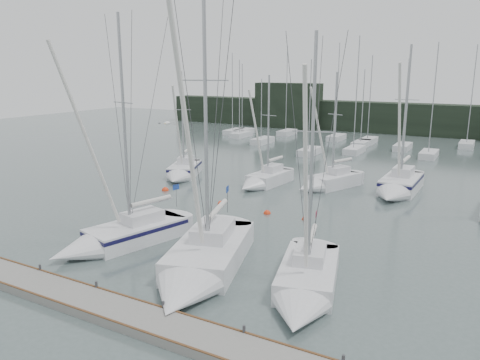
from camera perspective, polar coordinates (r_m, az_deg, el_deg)
name	(u,v)px	position (r m, az deg, el deg)	size (l,w,h in m)	color
ground	(182,272)	(25.47, -7.14, -11.09)	(160.00, 160.00, 0.00)	#4D5E5C
dock	(114,310)	(22.00, -15.13, -15.07)	(24.00, 2.00, 0.40)	slate
far_treeline	(405,119)	(82.13, 19.43, 7.08)	(90.00, 4.00, 5.00)	black
far_building_left	(288,106)	(85.81, 5.88, 9.01)	(12.00, 3.00, 8.00)	black
mast_forest	(395,147)	(64.86, 18.35, 3.85)	(54.99, 23.83, 14.53)	silver
sailboat_near_left	(113,239)	(29.26, -15.23, -6.93)	(4.96, 9.12, 14.54)	silver
sailboat_near_center	(198,269)	(24.27, -5.14, -10.75)	(6.30, 11.04, 16.97)	silver
sailboat_near_right	(304,289)	(22.56, 7.83, -13.07)	(4.68, 8.73, 13.09)	silver
sailboat_mid_a	(182,172)	(46.32, -7.11, 0.94)	(4.95, 7.62, 11.03)	silver
sailboat_mid_b	(262,181)	(42.71, 2.70, -0.12)	(3.05, 7.14, 10.70)	silver
sailboat_mid_c	(325,183)	(42.58, 10.32, -0.33)	(4.83, 7.26, 10.95)	silver
sailboat_mid_d	(397,187)	(42.07, 18.63, -0.86)	(2.98, 8.44, 13.37)	silver
buoy_a	(221,204)	(37.37, -2.34, -2.94)	(0.53, 0.53, 0.53)	red
buoy_b	(306,220)	(33.88, 8.00, -4.80)	(0.54, 0.54, 0.54)	red
buoy_c	(165,190)	(41.94, -9.10, -1.27)	(0.61, 0.61, 0.61)	red
seagull	(167,123)	(26.24, -8.88, 6.87)	(1.02, 0.46, 0.20)	white
buoy_d	(267,214)	(34.96, 3.33, -4.11)	(0.55, 0.55, 0.55)	red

